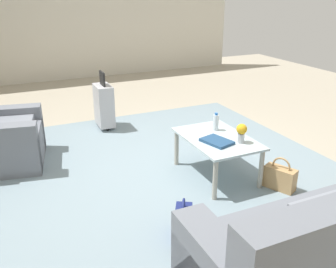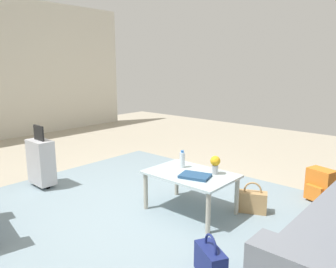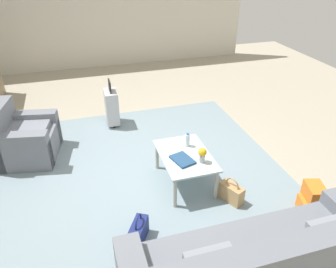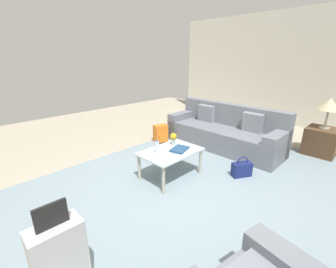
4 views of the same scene
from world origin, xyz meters
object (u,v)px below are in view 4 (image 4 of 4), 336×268
at_px(handbag_tan, 173,152).
at_px(backpack_orange, 161,134).
at_px(handbag_navy, 242,169).
at_px(couch, 225,133).
at_px(suitcase_silver, 59,256).
at_px(flower_vase, 173,138).
at_px(coffee_table, 171,154).
at_px(table_lamp, 330,105).
at_px(side_table, 321,141).
at_px(water_bottle, 157,147).
at_px(coffee_table_book, 179,149).

xyz_separation_m(handbag_tan, backpack_orange, (-0.47, -0.84, 0.06)).
distance_m(handbag_navy, backpack_orange, 2.12).
distance_m(couch, suitcase_silver, 3.88).
bearing_deg(flower_vase, coffee_table, 34.29).
bearing_deg(suitcase_silver, flower_vase, -159.05).
bearing_deg(coffee_table, table_lamp, 151.82).
relative_size(side_table, table_lamp, 0.94).
relative_size(table_lamp, handbag_navy, 1.67).
distance_m(side_table, table_lamp, 0.74).
relative_size(water_bottle, flower_vase, 1.00).
bearing_deg(side_table, flower_vase, -32.60).
height_order(couch, handbag_tan, couch).
bearing_deg(table_lamp, backpack_orange, -57.13).
relative_size(side_table, handbag_navy, 1.58).
relative_size(couch, coffee_table_book, 8.00).
bearing_deg(couch, suitcase_silver, 11.90).
bearing_deg(coffee_table, flower_vase, -145.71).
bearing_deg(coffee_table, suitcase_silver, 19.29).
distance_m(table_lamp, suitcase_silver, 4.91).
distance_m(couch, handbag_tan, 1.32).
bearing_deg(table_lamp, water_bottle, -28.07).
distance_m(handbag_tan, backpack_orange, 0.96).
bearing_deg(table_lamp, handbag_tan, -40.66).
xyz_separation_m(coffee_table, flower_vase, (-0.22, -0.15, 0.19)).
height_order(couch, backpack_orange, couch).
height_order(coffee_table, water_bottle, water_bottle).
distance_m(couch, table_lamp, 2.02).
height_order(coffee_table, side_table, side_table).
relative_size(flower_vase, side_table, 0.36).
xyz_separation_m(side_table, table_lamp, (-0.00, 0.00, 0.74)).
xyz_separation_m(couch, side_table, (-1.01, 1.60, -0.04)).
bearing_deg(handbag_navy, coffee_table, -44.92).
bearing_deg(couch, table_lamp, 122.14).
relative_size(flower_vase, table_lamp, 0.34).
bearing_deg(handbag_tan, table_lamp, 139.34).
bearing_deg(coffee_table, water_bottle, -26.57).
bearing_deg(coffee_table, handbag_navy, 135.08).
height_order(handbag_navy, backpack_orange, backpack_orange).
distance_m(side_table, suitcase_silver, 4.87).
xyz_separation_m(coffee_table_book, handbag_tan, (-0.41, -0.53, -0.34)).
relative_size(couch, side_table, 4.42).
height_order(suitcase_silver, handbag_tan, suitcase_silver).
bearing_deg(handbag_navy, table_lamp, 161.11).
relative_size(coffee_table, backpack_orange, 2.40).
xyz_separation_m(water_bottle, handbag_navy, (-1.03, 0.93, -0.42)).
bearing_deg(flower_vase, water_bottle, 6.79).
xyz_separation_m(couch, backpack_orange, (0.80, -1.19, -0.12)).
distance_m(coffee_table, handbag_navy, 1.20).
height_order(side_table, handbag_navy, side_table).
bearing_deg(handbag_tan, suitcase_silver, 24.43).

